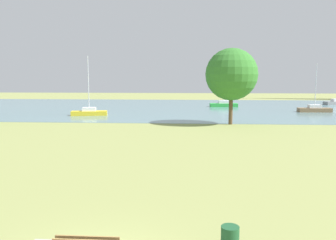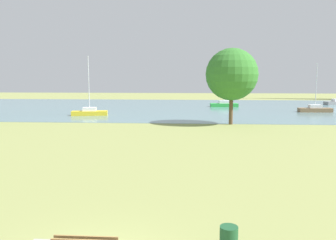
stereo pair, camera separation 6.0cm
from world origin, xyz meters
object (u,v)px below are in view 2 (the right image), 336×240
Objects in this scene: litter_bin at (229,239)px; sailboat_brown at (315,109)px; sailboat_yellow at (90,112)px; tree_west_far at (232,74)px; sailboat_green at (224,104)px.

sailboat_brown is (17.36, 42.67, 0.07)m from litter_bin.
sailboat_yellow is at bearing 112.73° from litter_bin.
sailboat_brown is 20.66m from tree_west_far.
litter_bin is at bearing -67.27° from sailboat_yellow.
litter_bin is at bearing -112.13° from sailboat_brown.
tree_west_far is (-1.34, -22.33, 5.08)m from sailboat_green.
sailboat_yellow is 24.60m from sailboat_green.
sailboat_brown reaches higher than sailboat_green.
sailboat_yellow reaches higher than sailboat_green.
sailboat_green is (-12.77, 8.12, -0.01)m from sailboat_brown.
sailboat_yellow is at bearing 157.52° from tree_west_far.
sailboat_green is (4.58, 50.79, 0.06)m from litter_bin.
tree_west_far reaches higher than sailboat_yellow.
litter_bin is at bearing -95.16° from sailboat_green.
sailboat_green is at bearing 36.84° from sailboat_yellow.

